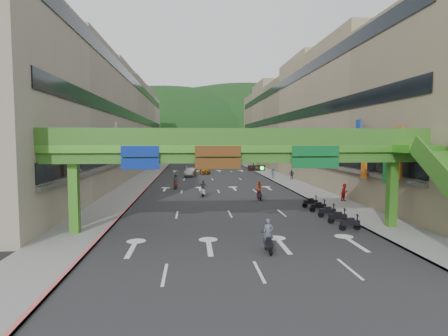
% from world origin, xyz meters
% --- Properties ---
extents(ground, '(320.00, 320.00, 0.00)m').
position_xyz_m(ground, '(0.00, 0.00, 0.00)').
color(ground, black).
rests_on(ground, ground).
extents(road_slab, '(18.00, 140.00, 0.02)m').
position_xyz_m(road_slab, '(0.00, 50.00, 0.01)').
color(road_slab, '#28282B').
rests_on(road_slab, ground).
extents(sidewalk_left, '(4.00, 140.00, 0.15)m').
position_xyz_m(sidewalk_left, '(-11.00, 50.00, 0.07)').
color(sidewalk_left, gray).
rests_on(sidewalk_left, ground).
extents(sidewalk_right, '(4.00, 140.00, 0.15)m').
position_xyz_m(sidewalk_right, '(11.00, 50.00, 0.07)').
color(sidewalk_right, gray).
rests_on(sidewalk_right, ground).
extents(curb_left, '(0.20, 140.00, 0.18)m').
position_xyz_m(curb_left, '(-9.10, 50.00, 0.09)').
color(curb_left, '#CC5959').
rests_on(curb_left, ground).
extents(curb_right, '(0.20, 140.00, 0.18)m').
position_xyz_m(curb_right, '(9.10, 50.00, 0.09)').
color(curb_right, gray).
rests_on(curb_right, ground).
extents(building_row_left, '(12.80, 95.00, 19.00)m').
position_xyz_m(building_row_left, '(-18.93, 50.00, 9.46)').
color(building_row_left, '#9E937F').
rests_on(building_row_left, ground).
extents(building_row_right, '(12.80, 95.00, 19.00)m').
position_xyz_m(building_row_right, '(18.93, 50.00, 9.46)').
color(building_row_right, gray).
rests_on(building_row_right, ground).
extents(overpass_near, '(28.00, 12.27, 7.10)m').
position_xyz_m(overpass_near, '(0.93, 5.38, 5.21)').
color(overpass_near, '#4C9E2D').
rests_on(overpass_near, ground).
extents(overpass_far, '(28.00, 2.20, 7.10)m').
position_xyz_m(overpass_far, '(0.00, 65.00, 5.40)').
color(overpass_far, '#4C9E2D').
rests_on(overpass_far, ground).
extents(hill_left, '(168.00, 140.00, 112.00)m').
position_xyz_m(hill_left, '(-15.00, 160.00, 0.00)').
color(hill_left, '#1C4419').
rests_on(hill_left, ground).
extents(hill_right, '(208.00, 176.00, 128.00)m').
position_xyz_m(hill_right, '(25.00, 180.00, 0.00)').
color(hill_right, '#1C4419').
rests_on(hill_right, ground).
extents(bunting_string, '(26.00, 0.36, 0.47)m').
position_xyz_m(bunting_string, '(0.00, 30.00, 5.96)').
color(bunting_string, black).
rests_on(bunting_string, ground).
extents(scooter_rider_near, '(0.59, 1.60, 1.93)m').
position_xyz_m(scooter_rider_near, '(1.06, 1.00, 0.89)').
color(scooter_rider_near, black).
rests_on(scooter_rider_near, ground).
extents(scooter_rider_mid, '(0.85, 1.60, 2.03)m').
position_xyz_m(scooter_rider_mid, '(3.84, 19.20, 1.04)').
color(scooter_rider_mid, black).
rests_on(scooter_rider_mid, ground).
extents(scooter_rider_left, '(0.91, 1.60, 1.85)m').
position_xyz_m(scooter_rider_left, '(-2.03, 21.95, 0.91)').
color(scooter_rider_left, '#93939A').
rests_on(scooter_rider_left, ground).
extents(scooter_rider_far, '(0.83, 1.60, 1.94)m').
position_xyz_m(scooter_rider_far, '(-5.33, 28.94, 0.97)').
color(scooter_rider_far, maroon).
rests_on(scooter_rider_far, ground).
extents(parked_scooter_row, '(1.60, 9.37, 1.08)m').
position_xyz_m(parked_scooter_row, '(7.80, 10.00, 0.52)').
color(parked_scooter_row, black).
rests_on(parked_scooter_row, ground).
extents(car_silver, '(2.23, 4.60, 1.45)m').
position_xyz_m(car_silver, '(-3.53, 45.07, 0.73)').
color(car_silver, '#ACADB5').
rests_on(car_silver, ground).
extents(car_yellow, '(1.90, 4.45, 1.50)m').
position_xyz_m(car_yellow, '(-0.82, 50.31, 0.75)').
color(car_yellow, '#B96D16').
rests_on(car_yellow, ground).
extents(pedestrian_red, '(1.08, 1.01, 1.76)m').
position_xyz_m(pedestrian_red, '(12.20, 17.04, 0.88)').
color(pedestrian_red, red).
rests_on(pedestrian_red, ground).
extents(pedestrian_dark, '(0.96, 0.71, 1.52)m').
position_xyz_m(pedestrian_dark, '(12.20, 37.46, 0.76)').
color(pedestrian_dark, black).
rests_on(pedestrian_dark, ground).
extents(pedestrian_blue, '(0.90, 0.78, 1.63)m').
position_xyz_m(pedestrian_blue, '(9.80, 40.00, 0.82)').
color(pedestrian_blue, '#354E60').
rests_on(pedestrian_blue, ground).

